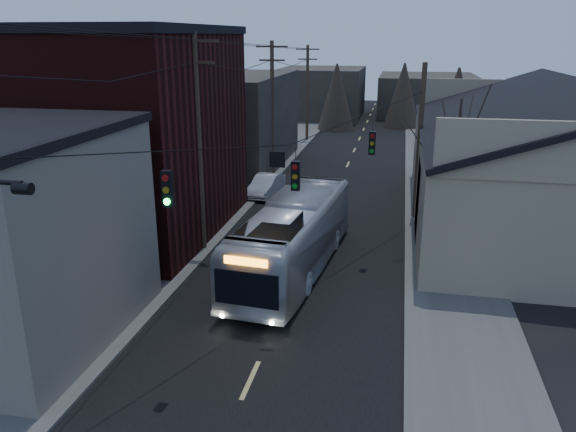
# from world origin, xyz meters

# --- Properties ---
(road_surface) EXTENTS (9.00, 110.00, 0.02)m
(road_surface) POSITION_xyz_m (0.00, 30.00, 0.01)
(road_surface) COLOR black
(road_surface) RESTS_ON ground
(sidewalk_left) EXTENTS (4.00, 110.00, 0.12)m
(sidewalk_left) POSITION_xyz_m (-6.50, 30.00, 0.06)
(sidewalk_left) COLOR #474744
(sidewalk_left) RESTS_ON ground
(sidewalk_right) EXTENTS (4.00, 110.00, 0.12)m
(sidewalk_right) POSITION_xyz_m (6.50, 30.00, 0.06)
(sidewalk_right) COLOR #474744
(sidewalk_right) RESTS_ON ground
(building_brick) EXTENTS (10.00, 12.00, 10.00)m
(building_brick) POSITION_xyz_m (-10.00, 20.00, 5.00)
(building_brick) COLOR black
(building_brick) RESTS_ON ground
(building_left_far) EXTENTS (9.00, 14.00, 7.00)m
(building_left_far) POSITION_xyz_m (-9.50, 36.00, 3.50)
(building_left_far) COLOR #2E2925
(building_left_far) RESTS_ON ground
(warehouse) EXTENTS (16.16, 20.60, 7.73)m
(warehouse) POSITION_xyz_m (13.00, 25.00, 2.70)
(warehouse) COLOR gray
(warehouse) RESTS_ON ground
(building_far_left) EXTENTS (10.00, 12.00, 6.00)m
(building_far_left) POSITION_xyz_m (-6.00, 65.00, 3.00)
(building_far_left) COLOR #2E2925
(building_far_left) RESTS_ON ground
(building_far_right) EXTENTS (12.00, 14.00, 5.00)m
(building_far_right) POSITION_xyz_m (7.00, 70.00, 2.50)
(building_far_right) COLOR #2E2925
(building_far_right) RESTS_ON ground
(bare_tree) EXTENTS (0.40, 0.40, 7.20)m
(bare_tree) POSITION_xyz_m (6.50, 20.00, 3.60)
(bare_tree) COLOR black
(bare_tree) RESTS_ON ground
(utility_lines) EXTENTS (11.24, 45.28, 10.50)m
(utility_lines) POSITION_xyz_m (-3.11, 24.14, 4.95)
(utility_lines) COLOR #382B1E
(utility_lines) RESTS_ON ground
(bus) EXTENTS (3.78, 11.60, 3.17)m
(bus) POSITION_xyz_m (-0.29, 16.34, 1.59)
(bus) COLOR #ABAFB7
(bus) RESTS_ON ground
(parked_car) EXTENTS (1.79, 4.15, 1.33)m
(parked_car) POSITION_xyz_m (-4.30, 27.93, 0.66)
(parked_car) COLOR #B5B7BE
(parked_car) RESTS_ON ground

